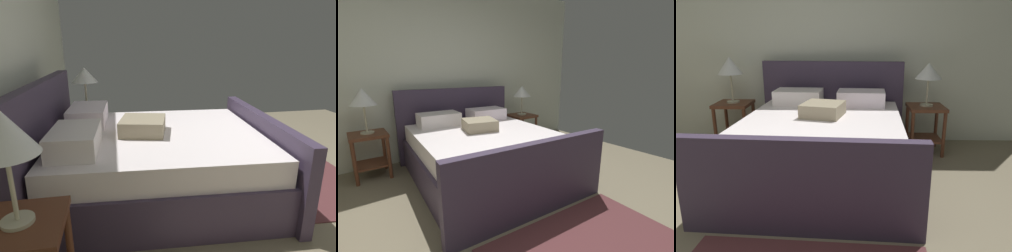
% 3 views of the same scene
% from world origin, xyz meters
% --- Properties ---
extents(wall_back, '(6.06, 0.12, 2.83)m').
position_xyz_m(wall_back, '(0.00, 2.68, 1.42)').
color(wall_back, silver).
rests_on(wall_back, ground).
extents(bed, '(1.93, 2.25, 1.12)m').
position_xyz_m(bed, '(0.26, 1.45, 0.35)').
color(bed, '#3A2F45').
rests_on(bed, ground).
extents(nightstand_right, '(0.44, 0.44, 0.60)m').
position_xyz_m(nightstand_right, '(1.48, 2.15, 0.40)').
color(nightstand_right, brown).
rests_on(nightstand_right, ground).
extents(table_lamp_right, '(0.32, 0.32, 0.52)m').
position_xyz_m(table_lamp_right, '(1.48, 2.15, 1.01)').
color(table_lamp_right, '#B7B293').
rests_on(table_lamp_right, nightstand_right).
extents(nightstand_left, '(0.44, 0.44, 0.60)m').
position_xyz_m(nightstand_left, '(-0.97, 2.29, 0.40)').
color(nightstand_left, brown).
rests_on(nightstand_left, ground).
extents(table_lamp_left, '(0.31, 0.31, 0.58)m').
position_xyz_m(table_lamp_left, '(-0.97, 2.29, 1.06)').
color(table_lamp_left, '#B7B293').
rests_on(table_lamp_left, nightstand_left).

